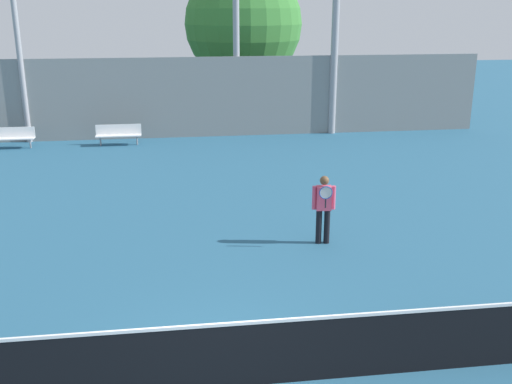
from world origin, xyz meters
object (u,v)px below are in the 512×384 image
(tree_green_tall, at_px, (243,24))
(light_pole_far_right, at_px, (236,3))
(bench_courtside_near, at_px, (119,133))
(bench_courtside_far, at_px, (11,136))
(tennis_net, at_px, (220,356))
(tennis_player, at_px, (324,206))

(tree_green_tall, bearing_deg, light_pole_far_right, -100.91)
(bench_courtside_near, height_order, bench_courtside_far, same)
(tennis_net, height_order, tennis_player, tennis_player)
(tennis_player, bearing_deg, light_pole_far_right, 98.95)
(bench_courtside_near, xyz_separation_m, bench_courtside_far, (-4.13, -0.00, -0.00))
(tennis_net, height_order, tree_green_tall, tree_green_tall)
(tennis_net, distance_m, bench_courtside_far, 17.93)
(bench_courtside_near, distance_m, light_pole_far_right, 7.14)
(tennis_net, height_order, bench_courtside_near, tennis_net)
(tennis_player, relative_size, light_pole_far_right, 0.18)
(bench_courtside_far, xyz_separation_m, tree_green_tall, (9.85, 5.35, 4.03))
(tennis_net, distance_m, tennis_player, 6.05)
(bench_courtside_near, xyz_separation_m, tree_green_tall, (5.72, 5.35, 4.03))
(bench_courtside_far, height_order, light_pole_far_right, light_pole_far_right)
(tennis_net, bearing_deg, tennis_player, 61.56)
(bench_courtside_far, distance_m, light_pole_far_right, 10.44)
(bench_courtside_near, distance_m, bench_courtside_far, 4.13)
(tennis_net, relative_size, tennis_player, 6.44)
(bench_courtside_near, bearing_deg, bench_courtside_far, -180.00)
(tennis_net, distance_m, tree_green_tall, 22.46)
(tennis_player, bearing_deg, tennis_net, -112.66)
(tennis_player, height_order, bench_courtside_far, tennis_player)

